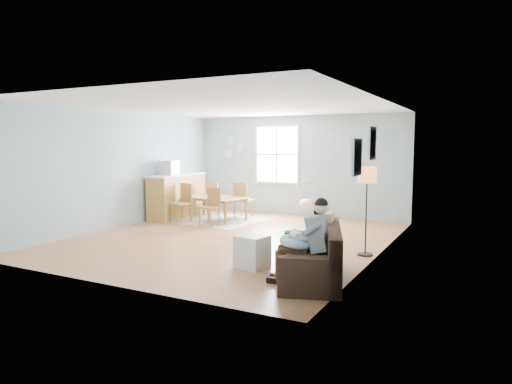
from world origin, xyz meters
The scene contains 22 objects.
room centered at (0.00, 0.00, 2.42)m, with size 8.40×9.40×3.90m.
window centered at (-0.60, 3.46, 1.65)m, with size 1.32×0.08×1.62m.
pictures centered at (2.97, -1.05, 1.85)m, with size 0.05×1.34×0.74m.
wall_plates centered at (-2.00, 3.47, 1.83)m, with size 0.67×0.02×0.66m.
sofa centered at (2.50, -1.89, 0.27)m, with size 1.38×2.04×0.76m.
green_throw centered at (2.23, -1.32, 0.49)m, with size 0.87×0.74×0.04m, color #155C18.
beige_pillow centered at (2.52, -1.36, 0.68)m, with size 0.12×0.43×0.43m, color tan.
father centered at (2.48, -2.18, 0.65)m, with size 0.89×0.51×1.21m.
nursing_pillow centered at (2.34, -2.23, 0.59)m, with size 0.48×0.48×0.13m, color silver.
infant centered at (2.33, -2.20, 0.68)m, with size 0.27×0.34×0.13m.
toddler centered at (2.38, -1.74, 0.64)m, with size 0.49×0.33×0.72m.
floor_lamp centered at (2.80, -0.18, 1.28)m, with size 0.31×0.31×1.55m.
storage_cube centered at (1.41, -1.79, 0.26)m, with size 0.52×0.48×0.51m.
rug centered at (-1.60, 1.75, 0.01)m, with size 2.54×1.93×0.01m, color #A19D93.
dining_table centered at (-1.60, 1.75, 0.30)m, with size 1.69×0.94×0.59m, color olive.
chair_sw centered at (-2.11, 1.17, 0.55)m, with size 0.51×0.51×0.96m.
chair_se centered at (-1.21, 1.07, 0.51)m, with size 0.45×0.45×0.90m.
chair_nw centered at (-1.99, 2.42, 0.52)m, with size 0.46×0.46×0.92m.
chair_ne centered at (-1.07, 2.32, 0.54)m, with size 0.43×0.43×0.95m.
counter centered at (-2.70, 1.71, 0.58)m, with size 0.76×2.09×1.15m.
monitor centered at (-2.65, 1.33, 1.33)m, with size 0.40×0.38×0.37m.
baby_swing centered at (0.42, 3.10, 0.42)m, with size 1.02×1.04×0.94m.
Camera 1 is at (4.72, -7.99, 1.94)m, focal length 32.00 mm.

